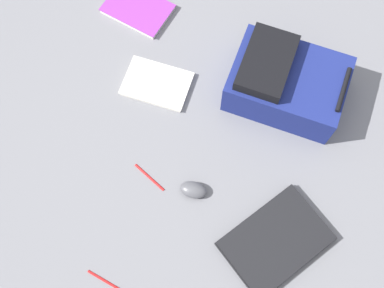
% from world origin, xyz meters
% --- Properties ---
extents(ground_plane, '(3.96, 3.96, 0.00)m').
position_xyz_m(ground_plane, '(0.00, 0.00, 0.00)').
color(ground_plane, slate).
extents(backpack, '(0.37, 0.45, 0.20)m').
position_xyz_m(backpack, '(-0.33, 0.20, 0.09)').
color(backpack, navy).
rests_on(backpack, ground_plane).
extents(laptop, '(0.39, 0.33, 0.03)m').
position_xyz_m(laptop, '(0.16, 0.46, 0.02)').
color(laptop, black).
rests_on(laptop, ground_plane).
extents(book_blue, '(0.23, 0.28, 0.02)m').
position_xyz_m(book_blue, '(-0.10, -0.20, 0.01)').
color(book_blue, silver).
rests_on(book_blue, ground_plane).
extents(book_manual, '(0.19, 0.26, 0.02)m').
position_xyz_m(book_manual, '(-0.33, -0.46, 0.01)').
color(book_manual, silver).
rests_on(book_manual, ground_plane).
extents(computer_mouse, '(0.09, 0.11, 0.04)m').
position_xyz_m(computer_mouse, '(0.17, 0.14, 0.02)').
color(computer_mouse, '#4C4C51').
rests_on(computer_mouse, ground_plane).
extents(pen_black, '(0.02, 0.14, 0.01)m').
position_xyz_m(pen_black, '(0.57, 0.07, 0.00)').
color(pen_black, red).
rests_on(pen_black, ground_plane).
extents(pen_blue, '(0.03, 0.14, 0.01)m').
position_xyz_m(pen_blue, '(0.21, -0.02, 0.00)').
color(pen_blue, red).
rests_on(pen_blue, ground_plane).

